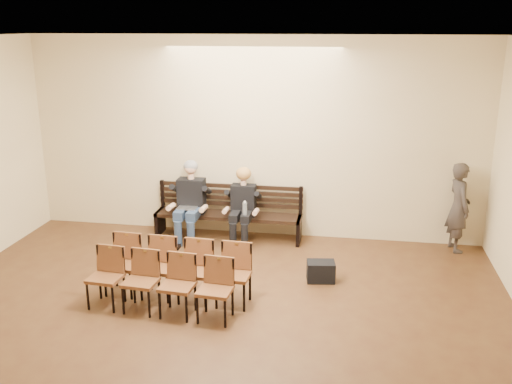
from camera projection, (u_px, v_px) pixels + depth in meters
The scene contains 10 objects.
room_walls at pixel (180, 141), 5.72m from camera, with size 8.02×10.01×3.51m.
bench at pixel (228, 226), 10.10m from camera, with size 2.60×0.90×0.45m, color black.
seated_man at pixel (190, 200), 9.95m from camera, with size 0.58×0.81×1.40m, color black, non-canonical shape.
seated_woman at pixel (243, 208), 9.83m from camera, with size 0.52×0.72×1.21m, color black, non-canonical shape.
laptop at pixel (187, 210), 9.86m from camera, with size 0.34×0.26×0.24m, color silver.
water_bottle at pixel (245, 215), 9.58m from camera, with size 0.07×0.07×0.25m, color silver.
bag at pixel (321, 271), 8.42m from camera, with size 0.41×0.28×0.30m, color black.
passerby at pixel (459, 201), 9.38m from camera, with size 0.63×0.42×1.74m, color #3B3430.
chair_row_front at pixel (177, 270), 7.81m from camera, with size 2.05×0.46×0.84m, color brown.
chair_row_back at pixel (159, 284), 7.43m from camera, with size 1.96×0.44×0.81m, color brown.
Camera 1 is at (1.71, -4.64, 3.68)m, focal length 40.00 mm.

